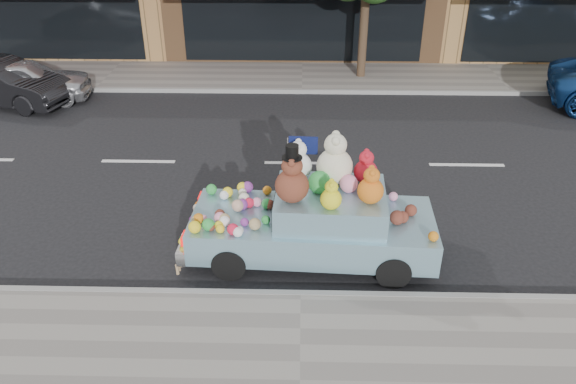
{
  "coord_description": "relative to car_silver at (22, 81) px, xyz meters",
  "views": [
    {
      "loc": [
        -0.03,
        -12.22,
        6.14
      ],
      "look_at": [
        -0.24,
        -3.63,
        1.25
      ],
      "focal_mm": 35.0,
      "sensor_mm": 36.0,
      "label": 1
    }
  ],
  "objects": [
    {
      "name": "far_kerb",
      "position": [
        8.49,
        0.98,
        -0.61
      ],
      "size": [
        60.0,
        0.12,
        0.13
      ],
      "primitive_type": "cube",
      "color": "gray",
      "rests_on": "ground"
    },
    {
      "name": "art_car",
      "position": [
        8.71,
        -7.78,
        0.15
      ],
      "size": [
        4.57,
        1.97,
        2.38
      ],
      "rotation": [
        0.0,
        0.0,
        -0.05
      ],
      "color": "black",
      "rests_on": "ground"
    },
    {
      "name": "car_silver",
      "position": [
        0.0,
        0.0,
        0.0
      ],
      "size": [
        4.17,
        2.29,
        1.35
      ],
      "primitive_type": "imported",
      "rotation": [
        0.0,
        0.0,
        1.76
      ],
      "color": "silver",
      "rests_on": "ground"
    },
    {
      "name": "near_kerb",
      "position": [
        8.49,
        -9.02,
        -0.61
      ],
      "size": [
        60.0,
        0.12,
        0.13
      ],
      "primitive_type": "cube",
      "color": "gray",
      "rests_on": "ground"
    },
    {
      "name": "ground",
      "position": [
        8.49,
        -4.02,
        -0.67
      ],
      "size": [
        120.0,
        120.0,
        0.0
      ],
      "primitive_type": "plane",
      "color": "black",
      "rests_on": "ground"
    },
    {
      "name": "car_dark",
      "position": [
        -0.49,
        -0.21,
        0.0
      ],
      "size": [
        4.34,
        2.49,
        1.35
      ],
      "primitive_type": "imported",
      "rotation": [
        0.0,
        0.0,
        1.3
      ],
      "color": "black",
      "rests_on": "ground"
    },
    {
      "name": "far_sidewalk",
      "position": [
        8.49,
        2.48,
        -0.61
      ],
      "size": [
        60.0,
        3.0,
        0.12
      ],
      "primitive_type": "cube",
      "color": "gray",
      "rests_on": "ground"
    },
    {
      "name": "near_sidewalk",
      "position": [
        8.49,
        -10.52,
        -0.61
      ],
      "size": [
        60.0,
        3.0,
        0.12
      ],
      "primitive_type": "cube",
      "color": "gray",
      "rests_on": "ground"
    }
  ]
}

